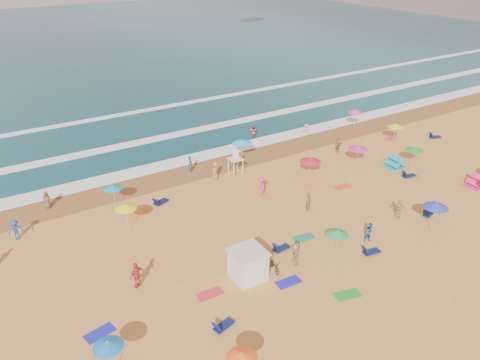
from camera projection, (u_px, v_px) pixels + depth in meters
ground at (261, 233)px, 35.80m from camera, size 220.00×220.00×0.00m
ocean at (40, 46)px, 99.40m from camera, size 220.00×140.00×0.18m
wet_sand at (189, 172)px, 45.26m from camera, size 220.00×220.00×0.00m
surf_foam at (154, 142)px, 51.90m from camera, size 200.00×18.70×0.05m
cabana at (248, 265)px, 30.70m from camera, size 2.00×2.00×2.00m
cabana_roof at (248, 252)px, 30.21m from camera, size 2.20×2.20×0.12m
bicycle at (274, 265)px, 31.63m from camera, size 0.75×1.60×0.81m
lifeguard_stand at (236, 164)px, 44.53m from camera, size 1.20×1.20×2.10m
beach_umbrellas at (313, 178)px, 39.57m from camera, size 51.29×25.11×0.81m
loungers at (308, 232)px, 35.65m from camera, size 56.75×18.50×0.34m
towels at (281, 250)px, 33.90m from camera, size 54.13×21.73×0.03m
popup_tents at (434, 170)px, 44.32m from camera, size 5.25×8.47×1.20m
beachgoers at (221, 205)px, 38.05m from camera, size 43.42×26.13×2.14m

